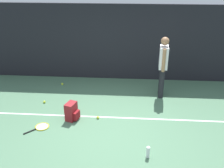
{
  "coord_description": "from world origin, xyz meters",
  "views": [
    {
      "loc": [
        0.37,
        -4.71,
        3.42
      ],
      "look_at": [
        0.0,
        0.4,
        1.0
      ],
      "focal_mm": 41.08,
      "sensor_mm": 36.0,
      "label": 1
    }
  ],
  "objects": [
    {
      "name": "tennis_ball_mid_court",
      "position": [
        -1.89,
        1.18,
        0.03
      ],
      "size": [
        0.07,
        0.07,
        0.07
      ],
      "primitive_type": "sphere",
      "color": "#CCE033",
      "rests_on": "ground"
    },
    {
      "name": "tennis_player",
      "position": [
        1.28,
        1.85,
        0.97
      ],
      "size": [
        0.25,
        0.53,
        1.7
      ],
      "rotation": [
        0.0,
        0.0,
        -1.65
      ],
      "color": "black",
      "rests_on": "ground"
    },
    {
      "name": "court_line",
      "position": [
        0.0,
        0.59,
        0.0
      ],
      "size": [
        9.0,
        0.05,
        0.0
      ],
      "primitive_type": "cube",
      "color": "white",
      "rests_on": "ground"
    },
    {
      "name": "tennis_ball_near_player",
      "position": [
        -0.35,
        0.52,
        0.03
      ],
      "size": [
        0.07,
        0.07,
        0.07
      ],
      "primitive_type": "sphere",
      "color": "#CCE033",
      "rests_on": "ground"
    },
    {
      "name": "backpack",
      "position": [
        -0.97,
        0.45,
        0.21
      ],
      "size": [
        0.35,
        0.35,
        0.44
      ],
      "rotation": [
        0.0,
        0.0,
        1.25
      ],
      "color": "maroon",
      "rests_on": "ground"
    },
    {
      "name": "tennis_ball_by_fence",
      "position": [
        -1.68,
        2.33,
        0.03
      ],
      "size": [
        0.07,
        0.07,
        0.07
      ],
      "primitive_type": "sphere",
      "color": "#CCE033",
      "rests_on": "ground"
    },
    {
      "name": "tennis_racket",
      "position": [
        -1.62,
        0.06,
        0.01
      ],
      "size": [
        0.56,
        0.56,
        0.03
      ],
      "rotation": [
        0.0,
        0.0,
        0.78
      ],
      "color": "black",
      "rests_on": "ground"
    },
    {
      "name": "water_bottle",
      "position": [
        0.78,
        -0.77,
        0.12
      ],
      "size": [
        0.07,
        0.07,
        0.24
      ],
      "primitive_type": "cylinder",
      "color": "white",
      "rests_on": "ground"
    },
    {
      "name": "back_fence",
      "position": [
        0.0,
        3.0,
        1.18
      ],
      "size": [
        10.0,
        0.1,
        2.36
      ],
      "primitive_type": "cube",
      "color": "black",
      "rests_on": "ground"
    },
    {
      "name": "ground_plane",
      "position": [
        0.0,
        0.0,
        0.0
      ],
      "size": [
        12.0,
        12.0,
        0.0
      ],
      "primitive_type": "plane",
      "color": "#4C7556"
    }
  ]
}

